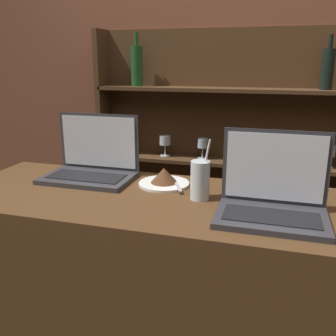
# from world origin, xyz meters

# --- Properties ---
(bar_counter) EXTENTS (1.69, 0.55, 1.01)m
(bar_counter) POSITION_xyz_m (0.00, 0.27, 0.50)
(bar_counter) COLOR #4C3019
(bar_counter) RESTS_ON ground_plane
(back_wall) EXTENTS (7.00, 0.06, 2.70)m
(back_wall) POSITION_xyz_m (0.00, 1.32, 1.35)
(back_wall) COLOR brown
(back_wall) RESTS_ON ground_plane
(back_shelf) EXTENTS (1.48, 0.18, 1.63)m
(back_shelf) POSITION_xyz_m (-0.01, 1.24, 0.85)
(back_shelf) COLOR #472D19
(back_shelf) RESTS_ON ground_plane
(laptop_near) EXTENTS (0.35, 0.22, 0.25)m
(laptop_near) POSITION_xyz_m (-0.42, 0.42, 1.06)
(laptop_near) COLOR #333338
(laptop_near) RESTS_ON bar_counter
(laptop_far) EXTENTS (0.32, 0.22, 0.25)m
(laptop_far) POSITION_xyz_m (0.29, 0.22, 1.06)
(laptop_far) COLOR #333338
(laptop_far) RESTS_ON bar_counter
(cake_plate) EXTENTS (0.19, 0.19, 0.07)m
(cake_plate) POSITION_xyz_m (-0.11, 0.41, 1.03)
(cake_plate) COLOR white
(cake_plate) RESTS_ON bar_counter
(water_glass) EXTENTS (0.07, 0.07, 0.21)m
(water_glass) POSITION_xyz_m (0.05, 0.30, 1.07)
(water_glass) COLOR silver
(water_glass) RESTS_ON bar_counter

